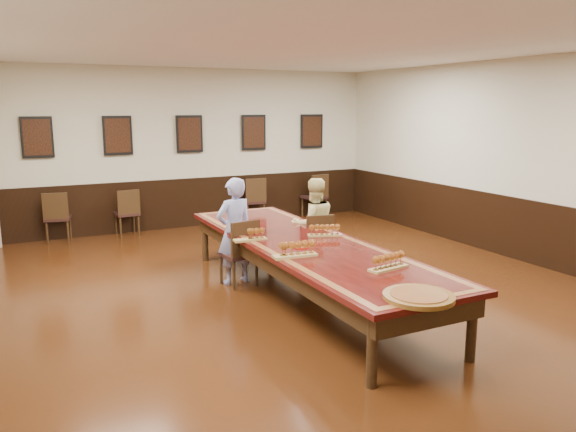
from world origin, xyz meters
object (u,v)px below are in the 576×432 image
spare_chair_c (253,200)px  spare_chair_d (314,196)px  spare_chair_a (58,216)px  person_man (234,231)px  carved_platter (419,296)px  chair_woman (316,243)px  conference_table (305,253)px  spare_chair_b (127,212)px  person_woman (314,225)px  chair_man (238,252)px

spare_chair_c → spare_chair_d: (1.43, -0.11, 0.01)m
spare_chair_a → person_man: size_ratio=0.62×
spare_chair_a → carved_platter: (2.47, -7.14, 0.31)m
person_man → carved_platter: person_man is taller
spare_chair_a → person_man: bearing=129.7°
chair_woman → spare_chair_a: spare_chair_a is taller
spare_chair_c → conference_table: bearing=80.5°
spare_chair_a → conference_table: 5.45m
spare_chair_d → chair_woman: bearing=51.8°
spare_chair_b → person_woman: 4.23m
spare_chair_b → chair_man: bearing=97.4°
chair_man → conference_table: size_ratio=0.19×
spare_chair_a → spare_chair_b: spare_chair_a is taller
spare_chair_b → spare_chair_c: (2.67, 0.06, 0.03)m
chair_man → person_woman: 1.30m
spare_chair_d → person_man: bearing=38.7°
chair_woman → spare_chair_c: size_ratio=0.94×
carved_platter → conference_table: bearing=87.4°
spare_chair_a → carved_platter: size_ratio=1.22×
spare_chair_c → person_man: 4.26m
chair_woman → carved_platter: 3.43m
spare_chair_b → person_man: size_ratio=0.60×
person_man → chair_woman: bearing=169.5°
chair_man → person_man: person_man is taller
spare_chair_c → person_woman: person_woman is taller
spare_chair_b → conference_table: size_ratio=0.18×
person_woman → carved_platter: 3.51m
person_woman → conference_table: 1.29m
chair_man → spare_chair_b: chair_man is taller
chair_woman → spare_chair_d: spare_chair_d is taller
chair_woman → spare_chair_b: (-2.05, 3.78, -0.00)m
spare_chair_d → conference_table: 5.46m
chair_woman → spare_chair_b: size_ratio=1.00×
spare_chair_b → person_woman: person_woman is taller
carved_platter → spare_chair_a: bearing=109.1°
spare_chair_c → person_woman: size_ratio=0.68×
chair_man → spare_chair_a: chair_man is taller
spare_chair_b → spare_chair_d: (4.09, -0.05, 0.04)m
spare_chair_c → person_man: size_ratio=0.64×
chair_man → chair_woman: (1.26, 0.06, -0.02)m
chair_man → spare_chair_a: 4.37m
person_man → person_woman: person_man is taller
person_woman → person_man: bearing=11.8°
spare_chair_b → conference_table: 4.95m
spare_chair_b → carved_platter: bearing=95.7°
person_woman → carved_platter: size_ratio=1.86×
spare_chair_d → spare_chair_b: bearing=-10.1°
spare_chair_b → spare_chair_c: 2.67m
conference_table → carved_platter: (-0.11, -2.34, 0.16)m
chair_man → person_woman: person_woman is taller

